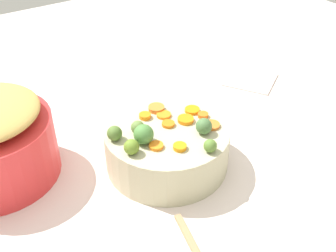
# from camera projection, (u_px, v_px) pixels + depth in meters

# --- Properties ---
(tabletop) EXTENTS (2.40, 2.40, 0.02)m
(tabletop) POSITION_uv_depth(u_px,v_px,m) (184.00, 159.00, 1.01)
(tabletop) COLOR silver
(tabletop) RESTS_ON ground
(serving_bowl_carrots) EXTENTS (0.28, 0.28, 0.10)m
(serving_bowl_carrots) POSITION_uv_depth(u_px,v_px,m) (168.00, 148.00, 0.95)
(serving_bowl_carrots) COLOR #B7B38E
(serving_bowl_carrots) RESTS_ON tabletop
(carrot_slice_0) EXTENTS (0.04, 0.04, 0.01)m
(carrot_slice_0) POSITION_uv_depth(u_px,v_px,m) (164.00, 115.00, 0.96)
(carrot_slice_0) COLOR orange
(carrot_slice_0) RESTS_ON serving_bowl_carrots
(carrot_slice_1) EXTENTS (0.05, 0.05, 0.01)m
(carrot_slice_1) POSITION_uv_depth(u_px,v_px,m) (184.00, 119.00, 0.94)
(carrot_slice_1) COLOR orange
(carrot_slice_1) RESTS_ON serving_bowl_carrots
(carrot_slice_2) EXTENTS (0.04, 0.04, 0.01)m
(carrot_slice_2) POSITION_uv_depth(u_px,v_px,m) (180.00, 147.00, 0.86)
(carrot_slice_2) COLOR orange
(carrot_slice_2) RESTS_ON serving_bowl_carrots
(carrot_slice_3) EXTENTS (0.05, 0.05, 0.01)m
(carrot_slice_3) POSITION_uv_depth(u_px,v_px,m) (156.00, 108.00, 0.98)
(carrot_slice_3) COLOR orange
(carrot_slice_3) RESTS_ON serving_bowl_carrots
(carrot_slice_4) EXTENTS (0.04, 0.04, 0.01)m
(carrot_slice_4) POSITION_uv_depth(u_px,v_px,m) (192.00, 110.00, 0.97)
(carrot_slice_4) COLOR orange
(carrot_slice_4) RESTS_ON serving_bowl_carrots
(carrot_slice_5) EXTENTS (0.03, 0.03, 0.01)m
(carrot_slice_5) POSITION_uv_depth(u_px,v_px,m) (203.00, 115.00, 0.96)
(carrot_slice_5) COLOR orange
(carrot_slice_5) RESTS_ON serving_bowl_carrots
(carrot_slice_6) EXTENTS (0.04, 0.04, 0.01)m
(carrot_slice_6) POSITION_uv_depth(u_px,v_px,m) (145.00, 116.00, 0.95)
(carrot_slice_6) COLOR orange
(carrot_slice_6) RESTS_ON serving_bowl_carrots
(carrot_slice_7) EXTENTS (0.05, 0.05, 0.01)m
(carrot_slice_7) POSITION_uv_depth(u_px,v_px,m) (212.00, 125.00, 0.93)
(carrot_slice_7) COLOR orange
(carrot_slice_7) RESTS_ON serving_bowl_carrots
(carrot_slice_8) EXTENTS (0.04, 0.04, 0.01)m
(carrot_slice_8) POSITION_uv_depth(u_px,v_px,m) (168.00, 124.00, 0.93)
(carrot_slice_8) COLOR orange
(carrot_slice_8) RESTS_ON serving_bowl_carrots
(carrot_slice_9) EXTENTS (0.04, 0.04, 0.01)m
(carrot_slice_9) POSITION_uv_depth(u_px,v_px,m) (156.00, 146.00, 0.86)
(carrot_slice_9) COLOR orange
(carrot_slice_9) RESTS_ON serving_bowl_carrots
(brussels_sprout_0) EXTENTS (0.03, 0.03, 0.03)m
(brussels_sprout_0) POSITION_uv_depth(u_px,v_px,m) (115.00, 133.00, 0.88)
(brussels_sprout_0) COLOR #4E6D2D
(brussels_sprout_0) RESTS_ON serving_bowl_carrots
(brussels_sprout_1) EXTENTS (0.04, 0.04, 0.04)m
(brussels_sprout_1) POSITION_uv_depth(u_px,v_px,m) (144.00, 134.00, 0.87)
(brussels_sprout_1) COLOR #4A803B
(brussels_sprout_1) RESTS_ON serving_bowl_carrots
(brussels_sprout_2) EXTENTS (0.03, 0.03, 0.03)m
(brussels_sprout_2) POSITION_uv_depth(u_px,v_px,m) (210.00, 146.00, 0.85)
(brussels_sprout_2) COLOR #55792F
(brussels_sprout_2) RESTS_ON serving_bowl_carrots
(brussels_sprout_3) EXTENTS (0.04, 0.04, 0.04)m
(brussels_sprout_3) POSITION_uv_depth(u_px,v_px,m) (204.00, 126.00, 0.90)
(brussels_sprout_3) COLOR #486F3D
(brussels_sprout_3) RESTS_ON serving_bowl_carrots
(brussels_sprout_4) EXTENTS (0.03, 0.03, 0.03)m
(brussels_sprout_4) POSITION_uv_depth(u_px,v_px,m) (138.00, 127.00, 0.90)
(brussels_sprout_4) COLOR olive
(brussels_sprout_4) RESTS_ON serving_bowl_carrots
(brussels_sprout_5) EXTENTS (0.03, 0.03, 0.03)m
(brussels_sprout_5) POSITION_uv_depth(u_px,v_px,m) (132.00, 147.00, 0.84)
(brussels_sprout_5) COLOR olive
(brussels_sprout_5) RESTS_ON serving_bowl_carrots
(dish_towel) EXTENTS (0.20, 0.20, 0.01)m
(dish_towel) POSITION_uv_depth(u_px,v_px,m) (250.00, 79.00, 1.30)
(dish_towel) COLOR silver
(dish_towel) RESTS_ON tabletop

